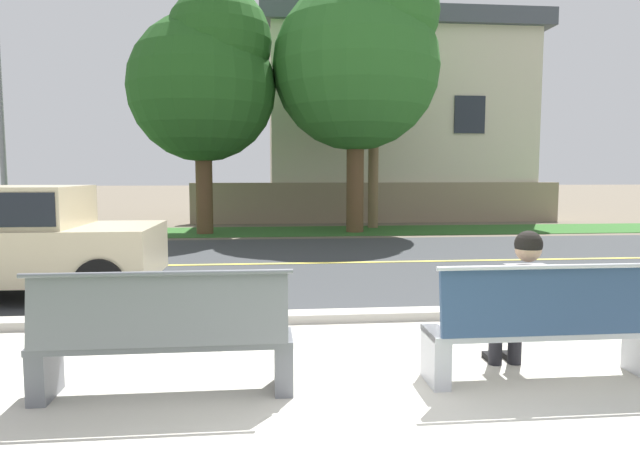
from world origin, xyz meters
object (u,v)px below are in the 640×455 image
Objects in this scene: shade_tree_far_left at (206,77)px; shade_tree_left at (362,54)px; bench_left at (164,339)px; bench_right at (547,328)px; palm_tree_tall at (375,8)px; streetlamp at (2,72)px; seated_person_grey at (521,298)px.

shade_tree_far_left is 4.40m from shade_tree_left.
bench_left and bench_right have the same top height.
streetlamp is at bearing -174.20° from palm_tree_tall.
shade_tree_left is 2.22m from palm_tree_tall.
shade_tree_far_left is at bearing 94.05° from bench_left.
bench_left is 3.04m from bench_right.
seated_person_grey is 0.19× the size of shade_tree_far_left.
bench_left is 2.91m from seated_person_grey.
streetlamp is 0.93× the size of palm_tree_tall.
bench_left is at bearing -176.60° from seated_person_grey.
shade_tree_left is (3.52, 11.66, 4.63)m from bench_left.
shade_tree_far_left reaches higher than seated_person_grey.
palm_tree_tall reaches higher than shade_tree_far_left.
streetlamp is (-9.37, 11.92, 3.98)m from bench_right.
shade_tree_far_left reaches higher than bench_left.
streetlamp reaches higher than shade_tree_left.
seated_person_grey is 14.23m from palm_tree_tall.
bench_right is 14.47m from palm_tree_tall.
streetlamp is 10.78m from palm_tree_tall.
bench_left is at bearing -106.78° from shade_tree_left.
shade_tree_left reaches higher than bench_left.
shade_tree_far_left is (5.51, -0.26, -0.07)m from streetlamp.
palm_tree_tall is at bearing 64.73° from shade_tree_left.
bench_left is 0.29× the size of shade_tree_far_left.
seated_person_grey is 0.15× the size of palm_tree_tall.
bench_right is at bearing -49.71° from seated_person_grey.
palm_tree_tall reaches higher than bench_left.
streetlamp reaches higher than seated_person_grey.
streetlamp is 1.00× the size of shade_tree_left.
streetlamp is 5.51m from shade_tree_far_left.
shade_tree_left is at bearing 0.04° from shade_tree_far_left.
shade_tree_left is (9.85, -0.26, 0.64)m from streetlamp.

